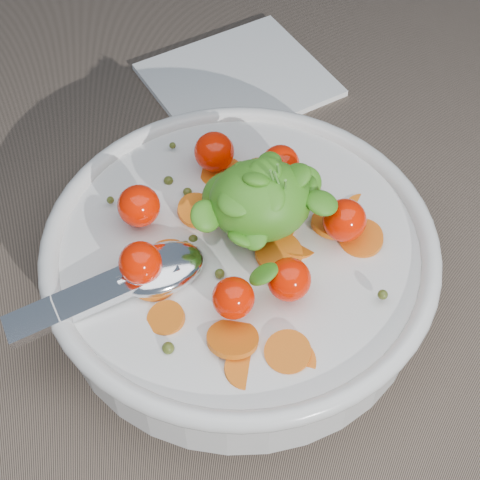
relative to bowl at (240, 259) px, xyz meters
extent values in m
plane|color=#7A6757|center=(-0.02, 0.00, -0.03)|extent=(6.00, 6.00, 0.00)
cylinder|color=silver|center=(0.00, 0.00, -0.01)|extent=(0.27, 0.27, 0.05)
torus|color=silver|center=(0.00, 0.00, 0.02)|extent=(0.28, 0.28, 0.01)
cylinder|color=silver|center=(0.00, 0.00, -0.03)|extent=(0.13, 0.13, 0.01)
cylinder|color=brown|center=(0.00, 0.00, -0.01)|extent=(0.24, 0.24, 0.04)
cylinder|color=orange|center=(-0.05, -0.01, 0.02)|extent=(0.04, 0.04, 0.01)
cylinder|color=orange|center=(0.00, 0.07, 0.02)|extent=(0.05, 0.05, 0.01)
cylinder|color=orange|center=(0.04, 0.00, 0.02)|extent=(0.03, 0.03, 0.02)
cylinder|color=orange|center=(0.03, -0.01, 0.02)|extent=(0.05, 0.05, 0.01)
cylinder|color=orange|center=(-0.03, 0.03, 0.02)|extent=(0.04, 0.04, 0.01)
cylinder|color=orange|center=(0.10, 0.02, 0.01)|extent=(0.04, 0.04, 0.01)
cylinder|color=orange|center=(0.09, -0.01, 0.02)|extent=(0.04, 0.04, 0.01)
cylinder|color=orange|center=(0.03, 0.07, 0.01)|extent=(0.04, 0.04, 0.01)
cylinder|color=orange|center=(-0.01, -0.10, 0.02)|extent=(0.04, 0.04, 0.01)
cylinder|color=orange|center=(0.02, 0.02, 0.02)|extent=(0.04, 0.04, 0.01)
cylinder|color=orange|center=(0.01, 0.06, 0.02)|extent=(0.03, 0.03, 0.01)
cylinder|color=orange|center=(0.02, -0.10, 0.02)|extent=(0.04, 0.04, 0.01)
cylinder|color=orange|center=(-0.06, -0.02, 0.02)|extent=(0.04, 0.04, 0.01)
cylinder|color=orange|center=(0.03, 0.01, 0.02)|extent=(0.04, 0.04, 0.01)
cylinder|color=orange|center=(0.07, 0.01, 0.02)|extent=(0.04, 0.04, 0.01)
cylinder|color=orange|center=(-0.02, -0.08, 0.02)|extent=(0.04, 0.04, 0.02)
cylinder|color=orange|center=(0.02, -0.09, 0.02)|extent=(0.04, 0.04, 0.01)
cylinder|color=orange|center=(-0.05, 0.00, 0.02)|extent=(0.04, 0.04, 0.01)
cylinder|color=orange|center=(-0.06, -0.06, 0.02)|extent=(0.04, 0.04, 0.01)
sphere|color=#47511B|center=(0.08, 0.00, 0.02)|extent=(0.01, 0.01, 0.01)
sphere|color=#47511B|center=(0.04, 0.01, 0.03)|extent=(0.01, 0.01, 0.01)
sphere|color=#47511B|center=(-0.04, 0.10, 0.02)|extent=(0.01, 0.01, 0.01)
sphere|color=#47511B|center=(-0.02, -0.03, 0.02)|extent=(0.01, 0.01, 0.01)
sphere|color=#47511B|center=(-0.09, 0.05, 0.02)|extent=(0.01, 0.01, 0.01)
sphere|color=#47511B|center=(0.09, -0.06, 0.03)|extent=(0.01, 0.01, 0.01)
sphere|color=#47511B|center=(0.03, 0.05, 0.02)|extent=(0.01, 0.01, 0.01)
sphere|color=#47511B|center=(-0.03, 0.05, 0.02)|extent=(0.01, 0.01, 0.01)
sphere|color=#47511B|center=(-0.01, -0.04, 0.02)|extent=(0.01, 0.01, 0.01)
sphere|color=#47511B|center=(-0.03, 0.01, 0.02)|extent=(0.01, 0.01, 0.01)
sphere|color=#47511B|center=(-0.06, -0.08, 0.02)|extent=(0.01, 0.01, 0.01)
sphere|color=#47511B|center=(-0.05, 0.07, 0.02)|extent=(0.01, 0.01, 0.01)
sphere|color=#47511B|center=(-0.06, -0.01, 0.02)|extent=(0.01, 0.01, 0.01)
sphere|color=#47511B|center=(-0.05, 0.00, 0.02)|extent=(0.01, 0.01, 0.01)
sphere|color=#47511B|center=(0.08, 0.00, 0.02)|extent=(0.01, 0.01, 0.01)
sphere|color=#47511B|center=(-0.04, 0.00, 0.02)|extent=(0.01, 0.01, 0.01)
sphere|color=#47511B|center=(0.00, 0.06, 0.02)|extent=(0.01, 0.01, 0.01)
sphere|color=red|center=(0.07, 0.00, 0.04)|extent=(0.03, 0.03, 0.03)
sphere|color=red|center=(0.04, 0.06, 0.04)|extent=(0.03, 0.03, 0.03)
sphere|color=red|center=(-0.01, 0.07, 0.04)|extent=(0.03, 0.03, 0.03)
sphere|color=red|center=(-0.07, 0.03, 0.04)|extent=(0.03, 0.03, 0.03)
sphere|color=red|center=(-0.07, -0.02, 0.04)|extent=(0.03, 0.03, 0.03)
sphere|color=red|center=(-0.01, -0.06, 0.04)|extent=(0.03, 0.03, 0.03)
sphere|color=red|center=(0.03, -0.05, 0.04)|extent=(0.03, 0.03, 0.03)
ellipsoid|color=#459321|center=(0.02, 0.01, 0.05)|extent=(0.07, 0.06, 0.05)
ellipsoid|color=#459321|center=(0.00, 0.02, 0.04)|extent=(0.04, 0.04, 0.03)
ellipsoid|color=#459321|center=(0.02, 0.02, 0.07)|extent=(0.02, 0.02, 0.01)
ellipsoid|color=#459321|center=(0.02, 0.01, 0.07)|extent=(0.03, 0.03, 0.02)
ellipsoid|color=#459321|center=(0.00, -0.02, 0.04)|extent=(0.03, 0.03, 0.02)
ellipsoid|color=#459321|center=(0.00, 0.02, 0.06)|extent=(0.02, 0.02, 0.02)
ellipsoid|color=#459321|center=(0.05, 0.00, 0.06)|extent=(0.03, 0.03, 0.01)
ellipsoid|color=#459321|center=(0.02, 0.00, 0.07)|extent=(0.03, 0.02, 0.02)
ellipsoid|color=#459321|center=(0.01, -0.05, 0.04)|extent=(0.02, 0.03, 0.02)
ellipsoid|color=#459321|center=(0.01, 0.02, 0.06)|extent=(0.03, 0.03, 0.02)
ellipsoid|color=#459321|center=(0.04, 0.01, 0.07)|extent=(0.03, 0.03, 0.03)
ellipsoid|color=#459321|center=(0.02, 0.01, 0.06)|extent=(0.03, 0.02, 0.02)
ellipsoid|color=#459321|center=(-0.02, 0.00, 0.05)|extent=(0.03, 0.03, 0.02)
ellipsoid|color=#459321|center=(0.01, -0.02, 0.05)|extent=(0.02, 0.02, 0.01)
ellipsoid|color=#459321|center=(0.05, 0.01, 0.06)|extent=(0.02, 0.02, 0.01)
ellipsoid|color=#459321|center=(0.03, 0.00, 0.06)|extent=(0.03, 0.03, 0.02)
ellipsoid|color=#459321|center=(0.02, 0.01, 0.06)|extent=(0.02, 0.02, 0.02)
ellipsoid|color=#459321|center=(0.03, 0.00, 0.06)|extent=(0.04, 0.04, 0.02)
ellipsoid|color=#459321|center=(0.00, 0.00, 0.07)|extent=(0.04, 0.04, 0.01)
ellipsoid|color=#459321|center=(0.02, 0.01, 0.08)|extent=(0.03, 0.03, 0.01)
ellipsoid|color=#459321|center=(0.03, 0.00, 0.05)|extent=(0.03, 0.03, 0.02)
ellipsoid|color=#459321|center=(0.01, 0.01, 0.08)|extent=(0.03, 0.03, 0.02)
ellipsoid|color=#459321|center=(0.00, 0.01, 0.06)|extent=(0.03, 0.03, 0.03)
ellipsoid|color=#459321|center=(0.02, 0.00, 0.07)|extent=(0.03, 0.03, 0.03)
ellipsoid|color=#459321|center=(0.01, 0.00, 0.05)|extent=(0.03, 0.03, 0.02)
ellipsoid|color=#459321|center=(0.02, 0.01, 0.07)|extent=(0.02, 0.02, 0.01)
ellipsoid|color=#459321|center=(0.02, 0.03, 0.06)|extent=(0.02, 0.03, 0.01)
ellipsoid|color=#459321|center=(0.05, 0.02, 0.05)|extent=(0.04, 0.03, 0.03)
cylinder|color=#4C8C33|center=(0.03, 0.00, 0.06)|extent=(0.01, 0.00, 0.05)
cylinder|color=#4C8C33|center=(0.03, 0.00, 0.06)|extent=(0.01, 0.02, 0.04)
cylinder|color=#4C8C33|center=(0.03, 0.00, 0.06)|extent=(0.01, 0.00, 0.05)
cylinder|color=#4C8C33|center=(0.03, 0.01, 0.06)|extent=(0.01, 0.01, 0.05)
ellipsoid|color=silver|center=(-0.06, -0.02, 0.02)|extent=(0.07, 0.06, 0.02)
cube|color=silver|center=(-0.10, -0.03, 0.02)|extent=(0.12, 0.06, 0.02)
cylinder|color=silver|center=(-0.08, -0.03, 0.03)|extent=(0.02, 0.02, 0.01)
cube|color=white|center=(0.03, 0.24, -0.03)|extent=(0.20, 0.19, 0.01)
camera|label=1|loc=(-0.04, -0.32, 0.43)|focal=55.00mm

